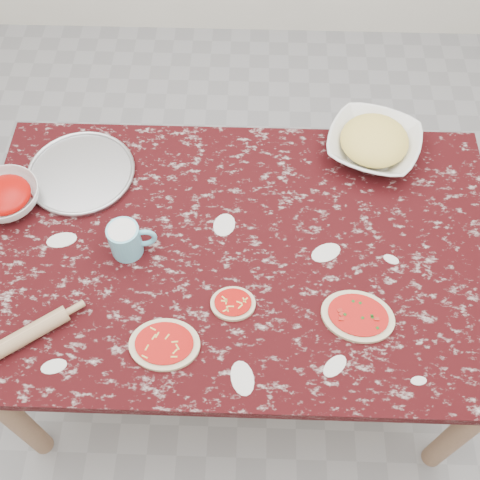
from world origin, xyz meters
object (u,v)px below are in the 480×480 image
worktable (240,263)px  rolling_pin (28,334)px  pizza_tray (81,173)px  cheese_bowl (373,145)px  flour_mug (127,240)px  sauce_bowl (7,197)px

worktable → rolling_pin: 0.66m
pizza_tray → rolling_pin: 0.58m
worktable → cheese_bowl: 0.60m
pizza_tray → rolling_pin: bearing=-94.0°
worktable → flour_mug: (-0.33, -0.01, 0.14)m
worktable → pizza_tray: size_ratio=4.64×
sauce_bowl → worktable: bearing=-11.2°
pizza_tray → cheese_bowl: size_ratio=1.14×
worktable → pizza_tray: bearing=152.9°
pizza_tray → sauce_bowl: sauce_bowl is taller
cheese_bowl → worktable: bearing=-137.3°
sauce_bowl → rolling_pin: sauce_bowl is taller
rolling_pin → sauce_bowl: bearing=110.2°
pizza_tray → sauce_bowl: bearing=-149.1°
worktable → pizza_tray: 0.60m
flour_mug → pizza_tray: bearing=124.5°
cheese_bowl → rolling_pin: (-1.00, -0.71, -0.01)m
rolling_pin → flour_mug: bearing=51.1°
sauce_bowl → cheese_bowl: 1.20m
cheese_bowl → pizza_tray: bearing=-172.4°
sauce_bowl → cheese_bowl: size_ratio=0.71×
sauce_bowl → rolling_pin: (0.17, -0.46, -0.01)m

